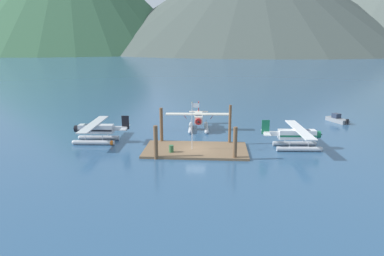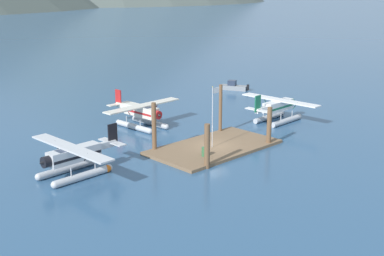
# 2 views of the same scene
# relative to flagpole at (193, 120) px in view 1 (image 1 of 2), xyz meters

# --- Properties ---
(ground_plane) EXTENTS (1200.00, 1200.00, 0.00)m
(ground_plane) POSITION_rel_flagpole_xyz_m (0.34, 0.17, -4.12)
(ground_plane) COLOR #2D5175
(dock_platform) EXTENTS (13.22, 7.19, 0.30)m
(dock_platform) POSITION_rel_flagpole_xyz_m (0.34, 0.17, -3.97)
(dock_platform) COLOR brown
(dock_platform) RESTS_ON ground
(piling_near_left) EXTENTS (0.51, 0.51, 4.12)m
(piling_near_left) POSITION_rel_flagpole_xyz_m (-4.23, -3.30, -2.07)
(piling_near_left) COLOR brown
(piling_near_left) RESTS_ON ground
(piling_near_right) EXTENTS (0.49, 0.49, 4.03)m
(piling_near_right) POSITION_rel_flagpole_xyz_m (5.20, -2.94, -2.11)
(piling_near_right) COLOR brown
(piling_near_right) RESTS_ON ground
(piling_far_left) EXTENTS (0.45, 0.45, 4.97)m
(piling_far_left) POSITION_rel_flagpole_xyz_m (-4.61, 3.58, -1.64)
(piling_far_left) COLOR brown
(piling_far_left) RESTS_ON ground
(piling_far_right) EXTENTS (0.37, 0.37, 5.50)m
(piling_far_right) POSITION_rel_flagpole_xyz_m (4.80, 3.49, -1.38)
(piling_far_right) COLOR brown
(piling_far_right) RESTS_ON ground
(flagpole) EXTENTS (0.95, 0.10, 6.16)m
(flagpole) POSITION_rel_flagpole_xyz_m (0.00, 0.00, 0.00)
(flagpole) COLOR silver
(flagpole) RESTS_ON dock_platform
(fuel_drum) EXTENTS (0.62, 0.62, 0.88)m
(fuel_drum) POSITION_rel_flagpole_xyz_m (-2.63, -1.42, -3.38)
(fuel_drum) COLOR #33663D
(fuel_drum) RESTS_ON dock_platform
(mooring_buoy) EXTENTS (0.65, 0.65, 0.65)m
(mooring_buoy) POSITION_rel_flagpole_xyz_m (-11.24, 2.06, -3.80)
(mooring_buoy) COLOR orange
(mooring_buoy) RESTS_ON ground
(seaplane_cream_bow_centre) EXTENTS (10.45, 7.98, 3.84)m
(seaplane_cream_bow_centre) POSITION_rel_flagpole_xyz_m (0.13, 11.52, -2.55)
(seaplane_cream_bow_centre) COLOR #B7BABF
(seaplane_cream_bow_centre) RESTS_ON ground
(seaplane_white_stbd_fwd) EXTENTS (7.98, 10.45, 3.84)m
(seaplane_white_stbd_fwd) POSITION_rel_flagpole_xyz_m (13.57, 2.14, -2.55)
(seaplane_white_stbd_fwd) COLOR #B7BABF
(seaplane_white_stbd_fwd) RESTS_ON ground
(seaplane_silver_port_fwd) EXTENTS (7.98, 10.44, 3.84)m
(seaplane_silver_port_fwd) POSITION_rel_flagpole_xyz_m (-13.79, 3.29, -2.55)
(seaplane_silver_port_fwd) COLOR #B7BABF
(seaplane_silver_port_fwd) RESTS_ON ground
(boat_grey_open_east) EXTENTS (3.15, 4.53, 1.50)m
(boat_grey_open_east) POSITION_rel_flagpole_xyz_m (24.13, 18.73, -3.64)
(boat_grey_open_east) COLOR gray
(boat_grey_open_east) RESTS_ON ground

